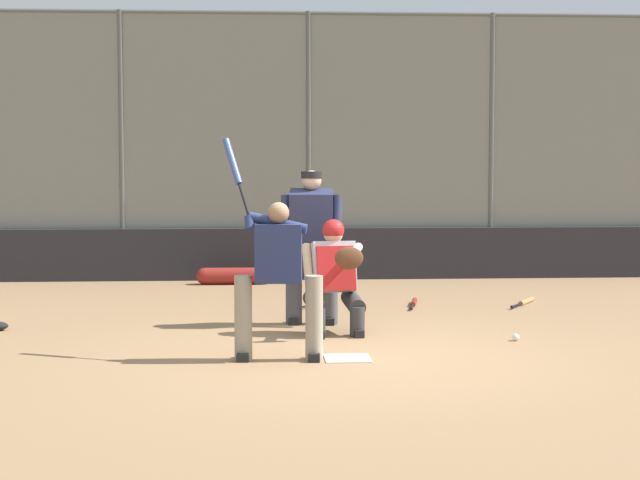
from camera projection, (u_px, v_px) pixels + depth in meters
ground_plane at (347, 359)px, 10.07m from camera, size 160.00×160.00×0.00m
home_plate_marker at (347, 358)px, 10.07m from camera, size 0.43×0.43×0.01m
backstop_fence at (309, 140)px, 16.56m from camera, size 17.33×0.08×4.14m
padding_wall at (309, 254)px, 16.59m from camera, size 16.90×0.18×0.80m
bleachers_beyond at (461, 235)px, 19.37m from camera, size 12.07×2.50×1.48m
batter_at_plate at (277, 274)px, 9.97m from camera, size 0.95×0.68×2.08m
catcher_behind_plate at (335, 275)px, 11.42m from camera, size 0.67×0.79×1.24m
umpire_home at (312, 242)px, 12.07m from camera, size 0.71×0.47×1.75m
spare_bat_by_padding at (414, 303)px, 13.68m from camera, size 0.22×0.80×0.07m
spare_bat_third_base_side at (525, 302)px, 13.79m from camera, size 0.50×0.77×0.07m
spare_bat_first_base_side at (321, 304)px, 13.63m from camera, size 0.63×0.72×0.07m
baseball_loose at (516, 337)px, 11.06m from camera, size 0.07×0.07×0.07m
equipment_bag_dugout_side at (234, 276)px, 15.97m from camera, size 1.14×0.25×0.25m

